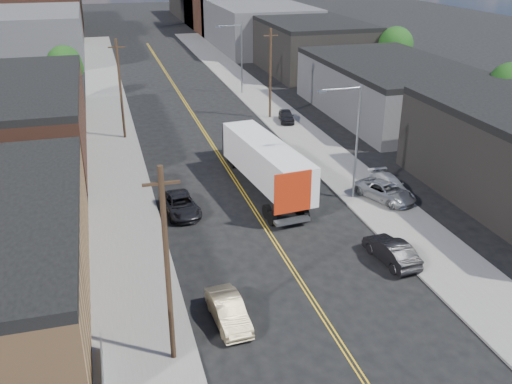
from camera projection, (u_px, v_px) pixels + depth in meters
ground at (182, 98)px, 73.56m from camera, size 260.00×260.00×0.00m
centerline at (204, 132)px, 60.34m from camera, size 0.32×120.00×0.01m
sidewalk_left at (112, 139)px, 57.96m from camera, size 5.00×140.00×0.15m
sidewalk_right at (289, 124)px, 62.66m from camera, size 5.00×140.00×0.15m
warehouse_brown at (17, 117)px, 53.68m from camera, size 12.00×26.00×6.60m
industrial_right_b at (390, 88)px, 65.43m from camera, size 14.00×24.00×6.10m
industrial_right_c at (310, 45)px, 88.05m from camera, size 14.00×22.00×7.60m
skyline_left_a at (34, 34)px, 97.87m from camera, size 16.00×30.00×8.00m
skyline_right_a at (257, 25)px, 107.75m from camera, size 16.00×30.00×8.00m
skyline_left_b at (42, 12)px, 119.51m from camera, size 16.00×26.00×10.00m
skyline_right_b at (227, 7)px, 129.39m from camera, size 16.00×26.00×10.00m
skyline_left_c at (48, 9)px, 137.75m from camera, size 16.00×40.00×7.00m
skyline_right_c at (210, 5)px, 147.63m from camera, size 16.00×40.00×7.00m
streetlight_near at (353, 134)px, 42.44m from camera, size 3.39×0.25×9.00m
streetlight_far at (239, 53)px, 73.30m from camera, size 3.39×0.25×9.00m
utility_pole_left_near at (167, 267)px, 25.39m from camera, size 1.60×0.26×10.00m
utility_pole_left_far at (120, 89)px, 56.25m from camera, size 1.60×0.26×10.00m
utility_pole_right at (270, 73)px, 62.94m from camera, size 1.60×0.26×10.00m
tree_left_far at (65, 65)px, 70.05m from camera, size 4.35×4.20×6.97m
tree_right_near at (510, 88)px, 57.87m from camera, size 4.60×4.48×7.44m
tree_right_far at (396, 46)px, 78.91m from camera, size 4.85×4.76×7.91m
semi_truck at (261, 158)px, 46.08m from camera, size 4.12×16.37×4.22m
car_left_b at (228, 311)px, 29.85m from camera, size 1.77×4.37×1.41m
car_left_c at (180, 205)px, 41.98m from camera, size 2.79×5.14×1.37m
car_right_oncoming at (391, 251)px, 35.56m from camera, size 2.00×4.65×1.49m
car_right_lot_a at (385, 191)px, 43.81m from camera, size 4.02×5.51×1.39m
car_right_lot_b at (389, 185)px, 44.95m from camera, size 1.97×4.74×1.37m
car_right_lot_c at (286, 116)px, 63.02m from camera, size 2.23×3.99×1.28m
car_ahead_truck at (252, 131)px, 58.55m from camera, size 2.33×4.74×1.29m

